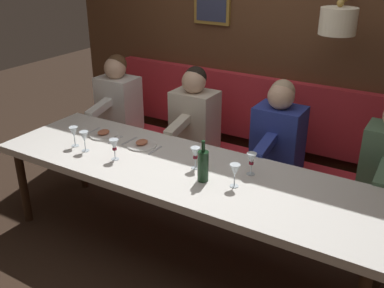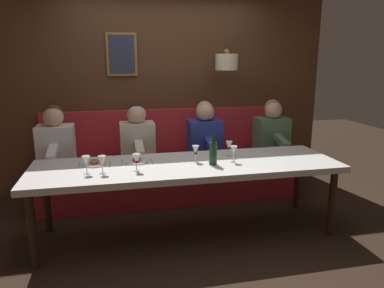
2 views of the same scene
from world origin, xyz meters
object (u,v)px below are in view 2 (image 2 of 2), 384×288
object	(u,v)px
diner_nearest	(272,133)
wine_glass_2	(102,161)
wine_glass_1	(234,151)
wine_glass_0	(136,159)
diner_near	(205,136)
diner_far	(56,143)
wine_bottle	(213,153)
diner_middle	(137,139)
dining_table	(187,169)
wine_glass_4	(196,150)
wine_glass_5	(229,146)
wine_glass_3	(86,161)

from	to	relation	value
diner_nearest	wine_glass_2	distance (m)	2.34
wine_glass_1	wine_glass_2	xyz separation A→B (m)	(-0.10, 1.26, 0.00)
wine_glass_0	diner_near	bearing A→B (deg)	-41.15
wine_glass_0	wine_glass_2	world-z (taller)	same
wine_glass_1	diner_near	bearing A→B (deg)	3.18
diner_near	diner_far	bearing A→B (deg)	90.00
wine_glass_1	wine_bottle	size ratio (longest dim) A/B	0.55
diner_middle	wine_glass_2	world-z (taller)	diner_middle
dining_table	diner_far	xyz separation A→B (m)	(0.88, 1.34, 0.13)
wine_glass_0	wine_glass_4	size ratio (longest dim) A/B	1.00
dining_table	wine_glass_1	world-z (taller)	wine_glass_1
wine_glass_5	diner_nearest	bearing A→B (deg)	-48.49
diner_near	wine_glass_1	bearing A→B (deg)	-176.82
wine_glass_1	wine_glass_3	size ratio (longest dim) A/B	1.00
wine_glass_3	wine_glass_5	distance (m)	1.45
dining_table	wine_bottle	xyz separation A→B (m)	(-0.09, -0.23, 0.17)
wine_glass_3	dining_table	bearing A→B (deg)	-82.14
diner_nearest	wine_bottle	xyz separation A→B (m)	(-0.98, 1.06, 0.04)
diner_far	wine_glass_4	distance (m)	1.66
wine_glass_4	wine_glass_5	world-z (taller)	same
diner_near	wine_glass_0	distance (m)	1.37
diner_nearest	diner_far	world-z (taller)	same
diner_far	wine_bottle	distance (m)	1.85
diner_middle	wine_glass_2	xyz separation A→B (m)	(-1.04, 0.38, 0.04)
diner_far	wine_glass_0	world-z (taller)	diner_far
diner_middle	wine_glass_4	size ratio (longest dim) A/B	4.82
diner_nearest	wine_glass_0	size ratio (longest dim) A/B	4.82
wine_glass_0	wine_bottle	world-z (taller)	wine_bottle
wine_glass_4	diner_near	bearing A→B (deg)	-20.21
wine_glass_2	wine_glass_4	size ratio (longest dim) A/B	1.00
wine_glass_4	dining_table	bearing A→B (deg)	113.75
wine_glass_3	wine_bottle	size ratio (longest dim) A/B	0.55
diner_near	wine_glass_5	distance (m)	0.72
diner_middle	wine_glass_0	xyz separation A→B (m)	(-1.03, 0.08, 0.04)
diner_far	wine_glass_1	bearing A→B (deg)	-117.57
dining_table	wine_glass_3	world-z (taller)	wine_glass_3
diner_nearest	diner_near	world-z (taller)	same
wine_glass_1	wine_glass_4	size ratio (longest dim) A/B	1.00
wine_glass_2	wine_glass_3	world-z (taller)	same
diner_near	wine_bottle	xyz separation A→B (m)	(-0.98, 0.17, 0.04)
wine_glass_2	wine_bottle	bearing A→B (deg)	-86.62
wine_glass_0	wine_bottle	size ratio (longest dim) A/B	0.55
diner_near	wine_glass_0	world-z (taller)	diner_near
wine_glass_0	wine_glass_4	xyz separation A→B (m)	(0.19, -0.59, -0.00)
diner_middle	diner_far	distance (m)	0.92
dining_table	wine_glass_4	distance (m)	0.20
wine_bottle	dining_table	bearing A→B (deg)	67.84
diner_near	wine_glass_5	world-z (taller)	diner_near
wine_glass_5	diner_far	bearing A→B (deg)	68.38
diner_nearest	diner_middle	world-z (taller)	same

